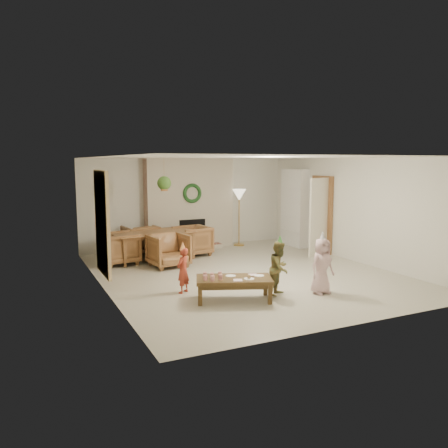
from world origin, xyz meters
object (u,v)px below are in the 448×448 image
dining_table (154,246)px  coffee_table_top (234,279)px  child_red (183,270)px  child_plaid (279,268)px  dining_chair_near (169,250)px  child_pink (322,266)px  dining_chair_right (192,241)px  dining_chair_left (120,248)px  dining_chair_far (140,240)px

dining_table → coffee_table_top: 3.80m
child_red → child_plaid: (1.54, -0.86, 0.07)m
dining_table → coffee_table_top: (0.32, -3.79, 0.03)m
dining_chair_near → child_pink: child_pink is taller
dining_chair_near → dining_chair_right: size_ratio=1.00×
dining_chair_near → child_red: bearing=-108.0°
child_plaid → child_pink: child_pink is taller
dining_chair_right → child_red: (-1.40, -3.11, 0.04)m
dining_chair_near → coffee_table_top: dining_chair_near is taller
dining_table → dining_chair_left: (-0.86, -0.10, 0.04)m
dining_chair_left → child_pink: (2.82, -4.01, 0.13)m
child_plaid → dining_table: bearing=73.7°
dining_table → child_red: 3.00m
child_red → dining_chair_near: bearing=-136.7°
dining_chair_right → dining_chair_far: bearing=-128.7°
coffee_table_top → child_plaid: (0.90, -0.05, 0.12)m
child_pink → dining_table: bearing=108.9°
dining_chair_near → dining_chair_left: bearing=135.0°
dining_chair_right → coffee_table_top: 3.99m
child_red → dining_chair_right: bearing=-149.7°
dining_table → coffee_table_top: bearing=-91.8°
dining_chair_left → child_red: bearing=-176.1°
dining_chair_left → child_red: size_ratio=0.99×
dining_chair_far → child_red: bearing=80.0°
coffee_table_top → child_plaid: 0.91m
dining_table → dining_chair_right: 1.08m
child_plaid → coffee_table_top: bearing=142.6°
coffee_table_top → child_red: 1.04m
dining_chair_right → child_pink: 4.33m
dining_table → child_pink: bearing=-71.2°
dining_chair_left → child_plaid: 4.28m
coffee_table_top → child_pink: bearing=10.8°
dining_chair_far → dining_table: bearing=90.0°
dining_table → child_red: size_ratio=2.32×
dining_table → dining_chair_far: size_ratio=2.34×
dining_table → dining_chair_right: bearing=0.0°
child_pink → dining_chair_left: bearing=118.5°
dining_chair_far → dining_chair_left: bearing=45.0°
dining_chair_far → child_plaid: size_ratio=0.85×
dining_chair_far → coffee_table_top: (0.42, -4.65, -0.01)m
dining_chair_right → child_pink: child_pink is taller
dining_chair_far → dining_chair_left: 1.23m
dining_chair_far → coffee_table_top: 4.67m
dining_table → child_plaid: bearing=-79.0°
child_red → child_plaid: child_plaid is taller
dining_chair_near → child_plaid: (1.12, -2.98, 0.11)m
dining_table → dining_chair_left: 0.87m
dining_chair_near → dining_chair_left: size_ratio=1.00×
dining_chair_far → child_red: (-0.22, -3.84, 0.04)m
dining_table → dining_chair_right: (1.08, 0.13, 0.04)m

